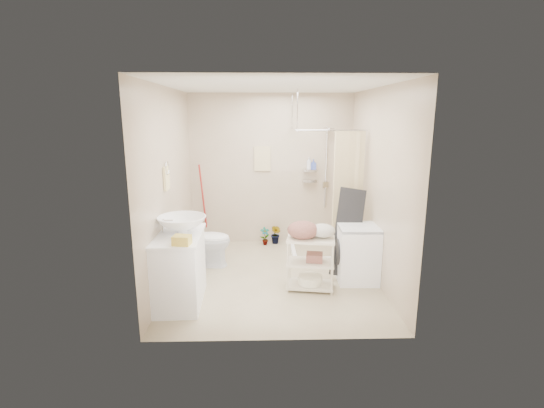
{
  "coord_description": "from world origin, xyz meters",
  "views": [
    {
      "loc": [
        -0.17,
        -5.2,
        2.25
      ],
      "look_at": [
        -0.02,
        0.25,
        1.0
      ],
      "focal_mm": 26.0,
      "sensor_mm": 36.0,
      "label": 1
    }
  ],
  "objects": [
    {
      "name": "shampoo_bottle_a",
      "position": [
        0.65,
        1.51,
        1.43
      ],
      "size": [
        0.1,
        0.1,
        0.22
      ],
      "primitive_type": "imported",
      "rotation": [
        0.0,
        0.0,
        0.19
      ],
      "color": "silver",
      "rests_on": "shower"
    },
    {
      "name": "laundry_rack",
      "position": [
        0.46,
        -0.39,
        0.42
      ],
      "size": [
        0.66,
        0.45,
        0.84
      ],
      "primitive_type": null,
      "rotation": [
        0.0,
        0.0,
        -0.16
      ],
      "color": "beige",
      "rests_on": "ground"
    },
    {
      "name": "mop",
      "position": [
        -1.23,
        1.49,
        0.71
      ],
      "size": [
        0.18,
        0.18,
        1.42
      ],
      "primitive_type": null,
      "rotation": [
        0.0,
        0.0,
        0.43
      ],
      "color": "#A6221F",
      "rests_on": "ground"
    },
    {
      "name": "ironing_board",
      "position": [
        1.03,
        0.03,
        0.64
      ],
      "size": [
        0.37,
        0.14,
        1.29
      ],
      "primitive_type": null,
      "rotation": [
        0.0,
        0.0,
        -0.08
      ],
      "color": "black",
      "rests_on": "ground"
    },
    {
      "name": "tp_holder",
      "position": [
        -1.36,
        0.05,
        0.72
      ],
      "size": [
        0.08,
        0.12,
        0.14
      ],
      "primitive_type": null,
      "color": "white",
      "rests_on": "wall_left"
    },
    {
      "name": "shower",
      "position": [
        0.85,
        1.05,
        1.05
      ],
      "size": [
        1.1,
        1.1,
        2.1
      ],
      "primitive_type": null,
      "color": "white",
      "rests_on": "ground"
    },
    {
      "name": "toilet",
      "position": [
        -1.04,
        0.48,
        0.4
      ],
      "size": [
        0.83,
        0.52,
        0.81
      ],
      "primitive_type": "imported",
      "rotation": [
        0.0,
        0.0,
        1.48
      ],
      "color": "white",
      "rests_on": "ground"
    },
    {
      "name": "shampoo_bottle_b",
      "position": [
        0.73,
        1.51,
        1.41
      ],
      "size": [
        0.09,
        0.09,
        0.18
      ],
      "primitive_type": "imported",
      "rotation": [
        0.0,
        0.0,
        0.1
      ],
      "color": "#3D51AC",
      "rests_on": "shower"
    },
    {
      "name": "counter_basket",
      "position": [
        -1.04,
        -1.1,
        0.91
      ],
      "size": [
        0.21,
        0.17,
        0.1
      ],
      "primitive_type": "cube",
      "rotation": [
        0.0,
        0.0,
        -0.15
      ],
      "color": "gold",
      "rests_on": "vanity"
    },
    {
      "name": "potted_plant_b",
      "position": [
        0.08,
        1.47,
        0.17
      ],
      "size": [
        0.24,
        0.24,
        0.35
      ],
      "primitive_type": "imported",
      "rotation": [
        0.0,
        0.0,
        -0.86
      ],
      "color": "brown",
      "rests_on": "ground"
    },
    {
      "name": "wall_right",
      "position": [
        1.4,
        0.0,
        1.3
      ],
      "size": [
        0.04,
        3.2,
        2.6
      ],
      "primitive_type": "cube",
      "color": "#C1AE95",
      "rests_on": "ground"
    },
    {
      "name": "floor_basket",
      "position": [
        -1.1,
        -1.05,
        0.06
      ],
      "size": [
        0.25,
        0.2,
        0.13
      ],
      "primitive_type": "cube",
      "rotation": [
        0.0,
        0.0,
        0.09
      ],
      "color": "yellow",
      "rests_on": "ground"
    },
    {
      "name": "vanity",
      "position": [
        -1.16,
        -0.72,
        0.43
      ],
      "size": [
        0.58,
        0.99,
        0.86
      ],
      "primitive_type": "cube",
      "rotation": [
        0.0,
        0.0,
        0.03
      ],
      "color": "white",
      "rests_on": "ground"
    },
    {
      "name": "wall_front",
      "position": [
        0.0,
        -1.6,
        1.3
      ],
      "size": [
        2.8,
        0.04,
        2.6
      ],
      "primitive_type": "cube",
      "color": "#C1AE95",
      "rests_on": "ground"
    },
    {
      "name": "potted_plant_a",
      "position": [
        -0.11,
        1.4,
        0.16
      ],
      "size": [
        0.2,
        0.16,
        0.32
      ],
      "primitive_type": "imported",
      "rotation": [
        0.0,
        0.0,
        0.34
      ],
      "color": "brown",
      "rests_on": "ground"
    },
    {
      "name": "washing_machine",
      "position": [
        1.14,
        -0.13,
        0.39
      ],
      "size": [
        0.54,
        0.56,
        0.78
      ],
      "primitive_type": "cube",
      "rotation": [
        0.0,
        0.0,
        -0.03
      ],
      "color": "white",
      "rests_on": "ground"
    },
    {
      "name": "hanging_towel",
      "position": [
        -0.15,
        1.58,
        1.5
      ],
      "size": [
        0.28,
        0.03,
        0.42
      ],
      "primitive_type": "cube",
      "color": "beige",
      "rests_on": "wall_back"
    },
    {
      "name": "floor",
      "position": [
        0.0,
        0.0,
        0.0
      ],
      "size": [
        3.2,
        3.2,
        0.0
      ],
      "primitive_type": "plane",
      "color": "#B9AC8B",
      "rests_on": "ground"
    },
    {
      "name": "wall_left",
      "position": [
        -1.4,
        0.0,
        1.3
      ],
      "size": [
        0.04,
        3.2,
        2.6
      ],
      "primitive_type": "cube",
      "color": "#C1AE95",
      "rests_on": "ground"
    },
    {
      "name": "towel_ring",
      "position": [
        -1.38,
        -0.2,
        1.47
      ],
      "size": [
        0.04,
        0.22,
        0.34
      ],
      "primitive_type": null,
      "color": "#F1DE93",
      "rests_on": "wall_left"
    },
    {
      "name": "sink",
      "position": [
        -1.12,
        -0.64,
        0.96
      ],
      "size": [
        0.73,
        0.73,
        0.2
      ],
      "primitive_type": "imported",
      "rotation": [
        0.0,
        0.0,
        -0.3
      ],
      "color": "white",
      "rests_on": "vanity"
    },
    {
      "name": "wall_back",
      "position": [
        0.0,
        1.6,
        1.3
      ],
      "size": [
        2.8,
        0.04,
        2.6
      ],
      "primitive_type": "cube",
      "color": "#C1AE95",
      "rests_on": "ground"
    },
    {
      "name": "ceiling",
      "position": [
        0.0,
        0.0,
        2.6
      ],
      "size": [
        2.8,
        3.2,
        0.04
      ],
      "primitive_type": "cube",
      "color": "silver",
      "rests_on": "ground"
    }
  ]
}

